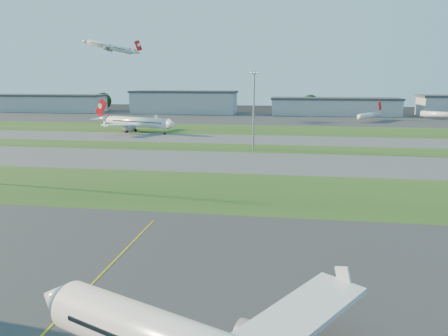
% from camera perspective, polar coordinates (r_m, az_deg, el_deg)
% --- Properties ---
extents(ground, '(700.00, 700.00, 0.00)m').
position_cam_1_polar(ground, '(51.85, -25.44, -16.56)').
color(ground, black).
rests_on(ground, ground).
extents(apron_near, '(300.00, 70.00, 0.01)m').
position_cam_1_polar(apron_near, '(51.85, -25.44, -16.56)').
color(apron_near, '#333335').
rests_on(apron_near, ground).
extents(grass_strip_a, '(300.00, 34.00, 0.01)m').
position_cam_1_polar(grass_strip_a, '(96.26, -8.05, -2.62)').
color(grass_strip_a, '#254717').
rests_on(grass_strip_a, ground).
extents(taxiway_a, '(300.00, 32.00, 0.01)m').
position_cam_1_polar(taxiway_a, '(127.46, -3.81, 0.98)').
color(taxiway_a, '#515154').
rests_on(taxiway_a, ground).
extents(grass_strip_b, '(300.00, 18.00, 0.01)m').
position_cam_1_polar(grass_strip_b, '(151.61, -1.77, 2.71)').
color(grass_strip_b, '#254717').
rests_on(grass_strip_b, ground).
extents(taxiway_b, '(300.00, 26.00, 0.01)m').
position_cam_1_polar(taxiway_b, '(173.06, -0.44, 3.83)').
color(taxiway_b, '#515154').
rests_on(taxiway_b, ground).
extents(grass_strip_c, '(300.00, 40.00, 0.01)m').
position_cam_1_polar(grass_strip_c, '(205.45, 1.03, 5.07)').
color(grass_strip_c, '#254717').
rests_on(grass_strip_c, ground).
extents(apron_far, '(400.00, 80.00, 0.01)m').
position_cam_1_polar(apron_far, '(264.72, 2.78, 6.54)').
color(apron_far, '#333335').
rests_on(apron_far, ground).
extents(yellow_line, '(0.25, 60.00, 0.02)m').
position_cam_1_polar(yellow_line, '(49.40, -20.39, -17.60)').
color(yellow_line, gold).
rests_on(yellow_line, ground).
extents(airliner_taxiing, '(39.81, 33.68, 12.99)m').
position_cam_1_polar(airliner_taxiing, '(196.11, -11.30, 5.87)').
color(airliner_taxiing, white).
rests_on(airliner_taxiing, ground).
extents(airliner_departing, '(31.55, 26.45, 10.01)m').
position_cam_1_polar(airliner_departing, '(275.36, -14.68, 15.03)').
color(airliner_departing, white).
extents(mini_jet_near, '(17.03, 24.94, 9.48)m').
position_cam_1_polar(mini_jet_near, '(257.72, 18.52, 6.54)').
color(mini_jet_near, white).
rests_on(mini_jet_near, ground).
extents(mini_jet_far, '(24.90, 17.09, 9.48)m').
position_cam_1_polar(mini_jet_far, '(279.72, 26.94, 6.24)').
color(mini_jet_far, white).
rests_on(mini_jet_far, ground).
extents(light_mast_centre, '(3.20, 0.70, 25.80)m').
position_cam_1_polar(light_mast_centre, '(146.04, 3.91, 8.20)').
color(light_mast_centre, gray).
rests_on(light_mast_centre, ground).
extents(hangar_far_west, '(91.80, 23.00, 12.20)m').
position_cam_1_polar(hangar_far_west, '(342.28, -22.72, 7.84)').
color(hangar_far_west, '#A0A3A8').
rests_on(hangar_far_west, ground).
extents(hangar_west, '(71.40, 23.00, 15.20)m').
position_cam_1_polar(hangar_west, '(301.49, -5.23, 8.58)').
color(hangar_west, '#A0A3A8').
rests_on(hangar_west, ground).
extents(hangar_east, '(81.60, 23.00, 11.20)m').
position_cam_1_polar(hangar_east, '(294.11, 14.24, 7.81)').
color(hangar_east, '#A0A3A8').
rests_on(hangar_east, ground).
extents(tree_far_west, '(11.00, 11.00, 12.00)m').
position_cam_1_polar(tree_far_west, '(375.10, -26.97, 7.80)').
color(tree_far_west, black).
rests_on(tree_far_west, ground).
extents(tree_west, '(12.10, 12.10, 13.20)m').
position_cam_1_polar(tree_west, '(336.94, -15.51, 8.44)').
color(tree_west, black).
rests_on(tree_west, ground).
extents(tree_mid_west, '(9.90, 9.90, 10.80)m').
position_cam_1_polar(tree_mid_west, '(307.44, -0.15, 8.35)').
color(tree_mid_west, black).
rests_on(tree_mid_west, ground).
extents(tree_mid_east, '(11.55, 11.55, 12.60)m').
position_cam_1_polar(tree_mid_east, '(306.98, 11.19, 8.31)').
color(tree_mid_east, black).
rests_on(tree_mid_east, ground).
extents(tree_east, '(10.45, 10.45, 11.40)m').
position_cam_1_polar(tree_east, '(317.12, 24.98, 7.43)').
color(tree_east, black).
rests_on(tree_east, ground).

